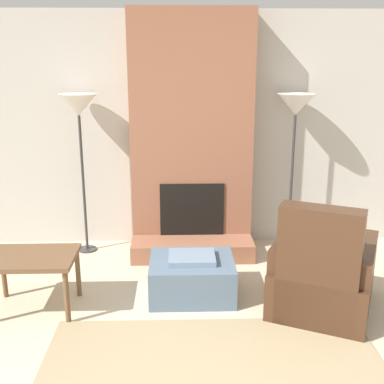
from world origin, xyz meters
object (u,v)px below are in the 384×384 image
floor_lamp_right (296,110)px  ottoman (192,277)px  armchair (322,278)px  side_table (31,263)px  floor_lamp_left (79,111)px

floor_lamp_right → ottoman: bearing=-136.0°
armchair → side_table: size_ratio=1.59×
ottoman → armchair: bearing=-15.5°
armchair → floor_lamp_left: (-2.25, 1.40, 1.27)m
ottoman → floor_lamp_left: bearing=136.4°
side_table → floor_lamp_right: size_ratio=0.43×
side_table → floor_lamp_left: 1.74m
ottoman → side_table: side_table is taller
ottoman → floor_lamp_right: bearing=44.0°
side_table → floor_lamp_left: size_ratio=0.43×
side_table → ottoman: bearing=8.7°
floor_lamp_right → floor_lamp_left: bearing=180.0°
ottoman → side_table: (-1.37, -0.21, 0.25)m
side_table → floor_lamp_left: bearing=80.6°
side_table → armchair: bearing=-2.2°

